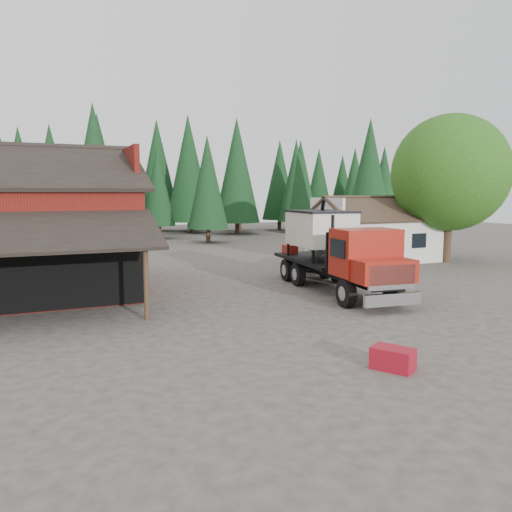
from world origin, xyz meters
name	(u,v)px	position (x,y,z in m)	size (l,w,h in m)	color
ground	(303,318)	(0.00, 0.00, 0.00)	(120.00, 120.00, 0.00)	#403732
farmhouse	(374,237)	(13.00, 13.00, 1.67)	(8.60, 6.42, 4.65)	silver
deciduous_tree	(450,177)	(17.01, 9.97, 5.91)	(8.00, 8.00, 10.20)	#382619
conifer_backdrop	(126,235)	(0.00, 42.00, 0.00)	(76.00, 16.00, 16.00)	black
near_pine_b	(208,182)	(6.00, 30.00, 5.89)	(3.96, 3.96, 10.40)	#382619
near_pine_c	(369,173)	(22.00, 26.00, 6.89)	(4.84, 4.84, 12.40)	#382619
near_pine_d	(95,166)	(-4.00, 34.00, 7.39)	(5.28, 5.28, 13.40)	#382619
feed_truck	(336,249)	(4.01, 4.03, 2.12)	(3.66, 10.24, 4.53)	black
silver_car	(338,257)	(8.00, 10.00, 0.78)	(2.59, 5.61, 1.56)	#95979C
equip_box	(393,359)	(-0.54, -6.00, 0.30)	(0.70, 1.10, 0.60)	maroon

